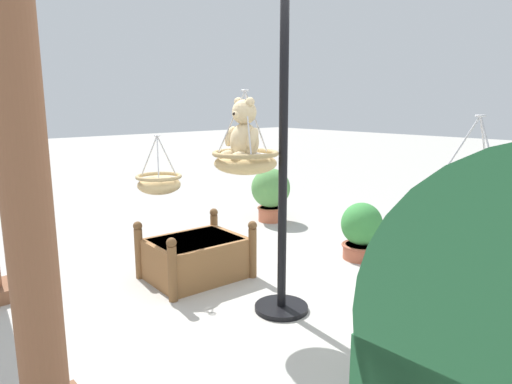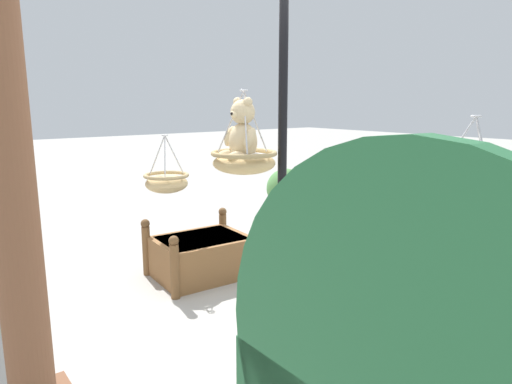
# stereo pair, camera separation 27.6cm
# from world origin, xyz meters

# --- Properties ---
(ground_plane) EXTENTS (40.00, 40.00, 0.00)m
(ground_plane) POSITION_xyz_m (0.00, 0.00, 0.00)
(ground_plane) COLOR #ADAAA3
(display_pole_central) EXTENTS (0.44, 0.44, 2.58)m
(display_pole_central) POSITION_xyz_m (-0.23, 0.00, 0.82)
(display_pole_central) COLOR black
(display_pole_central) RESTS_ON ground
(hanging_basket_with_teddy) EXTENTS (0.51, 0.51, 0.63)m
(hanging_basket_with_teddy) POSITION_xyz_m (-0.08, 0.25, 1.25)
(hanging_basket_with_teddy) COLOR tan
(teddy_bear) EXTENTS (0.33, 0.29, 0.48)m
(teddy_bear) POSITION_xyz_m (-0.08, 0.28, 1.45)
(teddy_bear) COLOR #D1B789
(hanging_basket_left_high) EXTENTS (0.53, 0.53, 0.63)m
(hanging_basket_left_high) POSITION_xyz_m (-1.57, -0.28, 1.09)
(hanging_basket_left_high) COLOR tan
(hanging_basket_right_low) EXTENTS (0.44, 0.44, 0.57)m
(hanging_basket_right_low) POSITION_xyz_m (1.12, 0.32, 0.92)
(hanging_basket_right_low) COLOR tan
(greenhouse_pillar_left) EXTENTS (0.43, 0.43, 2.60)m
(greenhouse_pillar_left) POSITION_xyz_m (-0.43, 1.90, 1.25)
(greenhouse_pillar_left) COLOR brown
(greenhouse_pillar_left) RESTS_ON ground
(wooden_planter_box) EXTENTS (0.81, 1.00, 0.57)m
(wooden_planter_box) POSITION_xyz_m (0.82, 0.11, 0.22)
(wooden_planter_box) COLOR olive
(wooden_planter_box) RESTS_ON ground
(potted_plant_flowering_red) EXTENTS (0.45, 0.45, 0.63)m
(potted_plant_flowering_red) POSITION_xyz_m (0.07, -1.54, 0.32)
(potted_plant_flowering_red) COLOR #AD563D
(potted_plant_flowering_red) RESTS_ON ground
(potted_plant_tall_leafy) EXTENTS (0.29, 0.29, 0.63)m
(potted_plant_tall_leafy) POSITION_xyz_m (-1.40, 0.21, 0.31)
(potted_plant_tall_leafy) COLOR #2D5638
(potted_plant_tall_leafy) RESTS_ON ground
(potted_plant_bushy_green) EXTENTS (0.56, 0.56, 0.77)m
(potted_plant_bushy_green) POSITION_xyz_m (1.90, -1.93, 0.43)
(potted_plant_bushy_green) COLOR #BC6042
(potted_plant_bushy_green) RESTS_ON ground
(watering_can) EXTENTS (0.35, 0.20, 0.30)m
(watering_can) POSITION_xyz_m (-1.47, -1.03, 0.10)
(watering_can) COLOR gray
(watering_can) RESTS_ON ground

